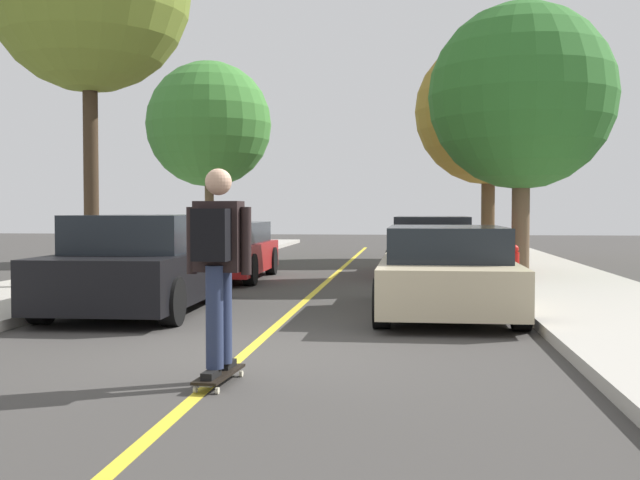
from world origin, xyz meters
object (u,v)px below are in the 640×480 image
object	(u,v)px
street_tree_right_nearest	(522,97)
fire_hydrant	(514,263)
parked_car_left_near	(226,251)
street_tree_left_near	(209,124)
parked_car_left_nearest	(141,264)
parked_car_right_nearest	(446,271)
skateboarder	(218,257)
street_tree_right_near	(489,112)
parked_car_right_near	(432,246)
skateboard	(219,374)

from	to	relation	value
street_tree_right_nearest	fire_hydrant	world-z (taller)	street_tree_right_nearest
parked_car_left_near	fire_hydrant	distance (m)	6.13
street_tree_left_near	street_tree_right_nearest	xyz separation A→B (m)	(8.18, -5.32, -0.09)
parked_car_left_nearest	parked_car_right_nearest	bearing A→B (deg)	2.69
fire_hydrant	parked_car_left_nearest	bearing A→B (deg)	-144.50
street_tree_left_near	skateboarder	bearing A→B (deg)	-75.30
street_tree_right_near	parked_car_left_near	bearing A→B (deg)	-130.89
parked_car_left_nearest	street_tree_left_near	distance (m)	11.81
parked_car_right_nearest	skateboarder	xyz separation A→B (m)	(-2.17, -4.91, 0.48)
parked_car_right_nearest	street_tree_right_near	world-z (taller)	street_tree_right_near
parked_car_right_near	fire_hydrant	xyz separation A→B (m)	(1.50, -2.92, -0.19)
skateboarder	street_tree_left_near	bearing A→B (deg)	104.70
parked_car_left_nearest	street_tree_right_nearest	xyz separation A→B (m)	(6.34, 5.87, 3.21)
street_tree_right_nearest	fire_hydrant	xyz separation A→B (m)	(-0.34, -1.59, -3.43)
street_tree_right_nearest	parked_car_left_near	bearing A→B (deg)	-176.65
street_tree_right_nearest	street_tree_right_near	xyz separation A→B (m)	(0.00, 6.95, 0.55)
parked_car_left_nearest	skateboarder	bearing A→B (deg)	-63.63
skateboard	parked_car_right_near	bearing A→B (deg)	79.64
skateboarder	skateboard	bearing A→B (deg)	85.36
parked_car_left_near	fire_hydrant	bearing A→B (deg)	-11.50
street_tree_right_near	fire_hydrant	world-z (taller)	street_tree_right_near
parked_car_right_near	street_tree_left_near	world-z (taller)	street_tree_left_near
parked_car_right_nearest	parked_car_left_nearest	bearing A→B (deg)	-177.31
street_tree_right_nearest	skateboard	distance (m)	11.91
street_tree_left_near	skateboarder	world-z (taller)	street_tree_left_near
parked_car_left_near	parked_car_right_near	xyz separation A→B (m)	(4.50, 1.70, 0.05)
parked_car_right_near	street_tree_right_near	world-z (taller)	street_tree_right_near
parked_car_right_near	street_tree_right_near	xyz separation A→B (m)	(1.84, 5.62, 3.79)
skateboarder	street_tree_right_nearest	bearing A→B (deg)	69.22
skateboarder	parked_car_right_near	bearing A→B (deg)	79.66
street_tree_left_near	parked_car_right_near	bearing A→B (deg)	-32.16
street_tree_left_near	parked_car_right_nearest	bearing A→B (deg)	-59.99
parked_car_left_near	parked_car_right_nearest	xyz separation A→B (m)	(4.50, -5.29, 0.01)
parked_car_left_near	parked_car_right_near	size ratio (longest dim) A/B	0.88
parked_car_left_near	street_tree_right_near	distance (m)	10.42
street_tree_right_nearest	skateboard	world-z (taller)	street_tree_right_nearest
street_tree_left_near	fire_hydrant	bearing A→B (deg)	-41.38
street_tree_right_nearest	fire_hydrant	bearing A→B (deg)	-102.01
parked_car_right_near	parked_car_right_nearest	bearing A→B (deg)	-89.99
street_tree_left_near	fire_hydrant	world-z (taller)	street_tree_left_near
skateboard	skateboarder	bearing A→B (deg)	-94.64
parked_car_left_near	fire_hydrant	size ratio (longest dim) A/B	5.89
fire_hydrant	parked_car_right_nearest	bearing A→B (deg)	-110.23
parked_car_right_nearest	skateboard	distance (m)	5.37
parked_car_left_near	street_tree_right_near	xyz separation A→B (m)	(6.34, 7.32, 3.84)
skateboarder	street_tree_right_near	bearing A→B (deg)	77.11
parked_car_left_nearest	fire_hydrant	bearing A→B (deg)	35.50
parked_car_left_near	street_tree_right_nearest	bearing A→B (deg)	3.35
parked_car_left_nearest	skateboard	distance (m)	5.25
parked_car_left_nearest	fire_hydrant	size ratio (longest dim) A/B	5.88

